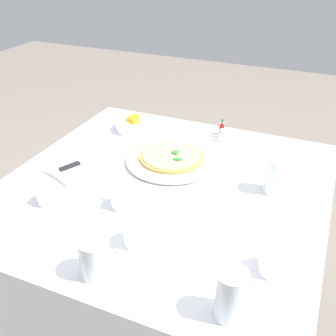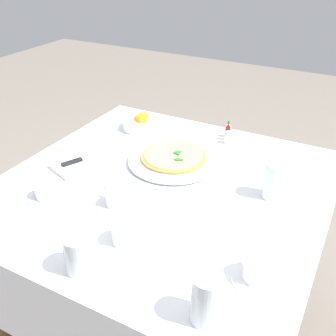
% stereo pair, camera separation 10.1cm
% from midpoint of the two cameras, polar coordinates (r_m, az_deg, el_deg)
% --- Properties ---
extents(ground_plane, '(8.00, 8.00, 0.00)m').
position_cam_midpoint_polar(ground_plane, '(1.82, -2.16, -21.82)').
color(ground_plane, slate).
extents(dining_table, '(1.05, 1.05, 0.72)m').
position_cam_midpoint_polar(dining_table, '(1.41, -2.62, -7.05)').
color(dining_table, white).
rests_on(dining_table, ground_plane).
extents(pizza_plate, '(0.33, 0.33, 0.02)m').
position_cam_midpoint_polar(pizza_plate, '(1.45, -1.47, 1.16)').
color(pizza_plate, white).
rests_on(pizza_plate, dining_table).
extents(pizza, '(0.24, 0.24, 0.02)m').
position_cam_midpoint_polar(pizza, '(1.44, -1.47, 1.64)').
color(pizza, '#C68E47').
rests_on(pizza, pizza_plate).
extents(coffee_cup_back_corner, '(0.13, 0.13, 0.07)m').
position_cam_midpoint_polar(coffee_cup_back_corner, '(1.08, -7.07, -9.60)').
color(coffee_cup_back_corner, white).
rests_on(coffee_cup_back_corner, dining_table).
extents(coffee_cup_near_left, '(0.13, 0.13, 0.06)m').
position_cam_midpoint_polar(coffee_cup_near_left, '(1.29, -18.82, -3.92)').
color(coffee_cup_near_left, white).
rests_on(coffee_cup_near_left, dining_table).
extents(coffee_cup_left_edge, '(0.13, 0.13, 0.06)m').
position_cam_midpoint_polar(coffee_cup_left_edge, '(1.22, -8.86, -4.65)').
color(coffee_cup_left_edge, white).
rests_on(coffee_cup_left_edge, dining_table).
extents(coffee_cup_center_back, '(0.13, 0.13, 0.07)m').
position_cam_midpoint_polar(coffee_cup_center_back, '(1.01, 12.12, -13.24)').
color(coffee_cup_center_back, white).
rests_on(coffee_cup_center_back, dining_table).
extents(water_glass_far_left, '(0.07, 0.07, 0.12)m').
position_cam_midpoint_polar(water_glass_far_left, '(0.89, 5.60, -17.97)').
color(water_glass_far_left, white).
rests_on(water_glass_far_left, dining_table).
extents(water_glass_right_edge, '(0.07, 0.07, 0.10)m').
position_cam_midpoint_polar(water_glass_right_edge, '(1.01, -13.36, -12.75)').
color(water_glass_right_edge, white).
rests_on(water_glass_right_edge, dining_table).
extents(water_glass_near_right, '(0.06, 0.06, 0.12)m').
position_cam_midpoint_polar(water_glass_near_right, '(1.30, 12.87, -1.35)').
color(water_glass_near_right, white).
rests_on(water_glass_near_right, dining_table).
extents(napkin_folded, '(0.25, 0.20, 0.02)m').
position_cam_midpoint_polar(napkin_folded, '(1.46, -14.15, 0.33)').
color(napkin_folded, white).
rests_on(napkin_folded, dining_table).
extents(dinner_knife, '(0.18, 0.10, 0.01)m').
position_cam_midpoint_polar(dinner_knife, '(1.46, -14.12, 0.84)').
color(dinner_knife, silver).
rests_on(dinner_knife, napkin_folded).
extents(citrus_bowl, '(0.15, 0.15, 0.07)m').
position_cam_midpoint_polar(citrus_bowl, '(1.71, -6.66, 6.25)').
color(citrus_bowl, white).
rests_on(citrus_bowl, dining_table).
extents(hot_sauce_bottle, '(0.02, 0.02, 0.08)m').
position_cam_midpoint_polar(hot_sauce_bottle, '(1.63, 5.93, 5.38)').
color(hot_sauce_bottle, '#B7140F').
rests_on(hot_sauce_bottle, dining_table).
extents(salt_shaker, '(0.03, 0.03, 0.06)m').
position_cam_midpoint_polar(salt_shaker, '(1.66, 5.88, 5.53)').
color(salt_shaker, white).
rests_on(salt_shaker, dining_table).
extents(pepper_shaker, '(0.03, 0.03, 0.06)m').
position_cam_midpoint_polar(pepper_shaker, '(1.61, 5.94, 4.63)').
color(pepper_shaker, white).
rests_on(pepper_shaker, dining_table).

